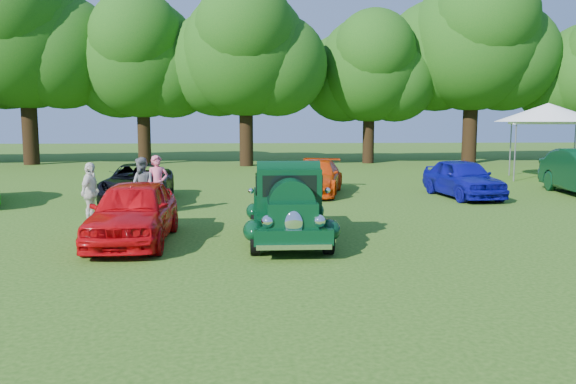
{
  "coord_description": "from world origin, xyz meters",
  "views": [
    {
      "loc": [
        0.17,
        -11.83,
        2.7
      ],
      "look_at": [
        0.91,
        0.93,
        1.1
      ],
      "focal_mm": 35.0,
      "sensor_mm": 36.0,
      "label": 1
    }
  ],
  "objects": [
    {
      "name": "hero_pickup",
      "position": [
        0.9,
        0.84,
        0.73
      ],
      "size": [
        2.0,
        4.29,
        1.68
      ],
      "color": "black",
      "rests_on": "ground"
    },
    {
      "name": "spectator_white",
      "position": [
        -4.24,
        3.31,
        0.81
      ],
      "size": [
        0.52,
        1.0,
        1.63
      ],
      "primitive_type": "imported",
      "rotation": [
        0.0,
        0.0,
        1.44
      ],
      "color": "silver",
      "rests_on": "ground"
    },
    {
      "name": "back_car_black",
      "position": [
        -3.83,
        7.42,
        0.64
      ],
      "size": [
        2.44,
        4.74,
        1.28
      ],
      "primitive_type": "imported",
      "rotation": [
        0.0,
        0.0,
        0.07
      ],
      "color": "black",
      "rests_on": "ground"
    },
    {
      "name": "back_car_blue",
      "position": [
        7.59,
        7.78,
        0.69
      ],
      "size": [
        2.07,
        4.23,
        1.39
      ],
      "primitive_type": "imported",
      "rotation": [
        0.0,
        0.0,
        0.11
      ],
      "color": "#0C0D8D",
      "rests_on": "ground"
    },
    {
      "name": "canopy_tent",
      "position": [
        13.86,
        13.89,
        3.1
      ],
      "size": [
        6.15,
        6.15,
        3.57
      ],
      "rotation": [
        0.0,
        0.0,
        -0.37
      ],
      "color": "white",
      "rests_on": "ground"
    },
    {
      "name": "spectator_pink",
      "position": [
        -2.71,
        4.79,
        0.86
      ],
      "size": [
        0.74,
        0.61,
        1.73
      ],
      "primitive_type": "imported",
      "rotation": [
        0.0,
        0.0,
        0.36
      ],
      "color": "#DD5B79",
      "rests_on": "ground"
    },
    {
      "name": "back_car_orange",
      "position": [
        2.43,
        9.01,
        0.63
      ],
      "size": [
        2.72,
        4.65,
        1.27
      ],
      "primitive_type": "imported",
      "rotation": [
        0.0,
        0.0,
        -0.23
      ],
      "color": "#E54008",
      "rests_on": "ground"
    },
    {
      "name": "ground",
      "position": [
        0.0,
        0.0,
        0.0
      ],
      "size": [
        120.0,
        120.0,
        0.0
      ],
      "primitive_type": "plane",
      "color": "#244B11",
      "rests_on": "ground"
    },
    {
      "name": "spectator_grey",
      "position": [
        -3.15,
        4.67,
        0.84
      ],
      "size": [
        1.01,
        1.03,
        1.68
      ],
      "primitive_type": "imported",
      "rotation": [
        0.0,
        0.0,
        -0.88
      ],
      "color": "slate",
      "rests_on": "ground"
    },
    {
      "name": "red_convertible",
      "position": [
        -2.57,
        0.77,
        0.7
      ],
      "size": [
        1.73,
        4.15,
        1.4
      ],
      "primitive_type": "imported",
      "rotation": [
        0.0,
        0.0,
        0.02
      ],
      "color": "red",
      "rests_on": "ground"
    },
    {
      "name": "tree_line",
      "position": [
        -0.04,
        24.05,
        7.11
      ],
      "size": [
        62.71,
        10.12,
        12.31
      ],
      "color": "black",
      "rests_on": "ground"
    }
  ]
}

